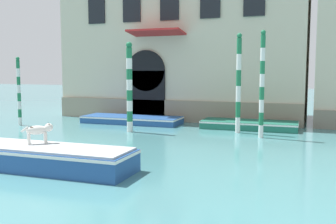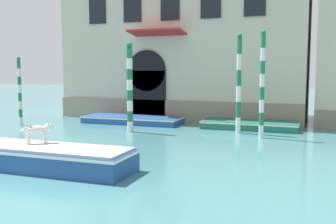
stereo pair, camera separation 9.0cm
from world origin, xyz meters
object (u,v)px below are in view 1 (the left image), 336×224
(boat_foreground, at_px, (33,156))
(mooring_pole_0, at_px, (129,87))
(boat_moored_near_palazzo, at_px, (132,119))
(mooring_pole_2, at_px, (262,84))
(dog_on_deck, at_px, (39,130))
(boat_moored_far, at_px, (249,125))
(mooring_pole_3, at_px, (239,83))
(mooring_pole_1, at_px, (19,91))

(boat_foreground, bearing_deg, mooring_pole_0, 91.95)
(boat_moored_near_palazzo, relative_size, mooring_pole_2, 1.20)
(dog_on_deck, relative_size, boat_moored_far, 0.15)
(dog_on_deck, relative_size, mooring_pole_3, 0.16)
(boat_foreground, xyz_separation_m, dog_on_deck, (-0.00, 0.30, 0.74))
(boat_moored_far, xyz_separation_m, mooring_pole_3, (-0.30, -1.47, 2.12))
(boat_moored_near_palazzo, distance_m, mooring_pole_2, 7.93)
(dog_on_deck, bearing_deg, boat_foreground, -133.48)
(mooring_pole_1, bearing_deg, boat_moored_far, 15.03)
(boat_moored_near_palazzo, bearing_deg, dog_on_deck, -81.88)
(boat_foreground, distance_m, mooring_pole_3, 10.11)
(mooring_pole_0, xyz_separation_m, mooring_pole_2, (6.08, 0.56, 0.19))
(boat_moored_near_palazzo, xyz_separation_m, mooring_pole_2, (7.32, -2.18, 2.13))
(boat_moored_near_palazzo, bearing_deg, mooring_pole_2, -18.14)
(boat_moored_near_palazzo, height_order, boat_moored_far, boat_moored_far)
(mooring_pole_3, bearing_deg, mooring_pole_2, -39.04)
(boat_moored_near_palazzo, xyz_separation_m, mooring_pole_1, (-5.21, -2.87, 1.62))
(boat_moored_near_palazzo, bearing_deg, mooring_pole_1, -152.76)
(boat_moored_far, height_order, mooring_pole_0, mooring_pole_0)
(dog_on_deck, height_order, boat_moored_far, dog_on_deck)
(dog_on_deck, bearing_deg, mooring_pole_1, 91.01)
(mooring_pole_1, relative_size, mooring_pole_2, 0.78)
(mooring_pole_3, bearing_deg, boat_moored_far, 78.36)
(boat_moored_near_palazzo, bearing_deg, boat_foreground, -82.15)
(mooring_pole_1, height_order, mooring_pole_3, mooring_pole_3)
(dog_on_deck, distance_m, mooring_pole_0, 7.11)
(mooring_pole_2, bearing_deg, boat_moored_near_palazzo, 163.42)
(boat_foreground, bearing_deg, boat_moored_far, 63.91)
(boat_foreground, height_order, mooring_pole_1, mooring_pole_1)
(mooring_pole_1, relative_size, mooring_pole_3, 0.78)
(boat_moored_near_palazzo, relative_size, boat_moored_far, 1.16)
(boat_moored_near_palazzo, distance_m, mooring_pole_1, 6.17)
(dog_on_deck, relative_size, boat_moored_near_palazzo, 0.13)
(boat_foreground, height_order, mooring_pole_3, mooring_pole_3)
(boat_foreground, relative_size, dog_on_deck, 8.65)
(boat_moored_far, distance_m, mooring_pole_3, 2.60)
(boat_moored_far, height_order, mooring_pole_3, mooring_pole_3)
(mooring_pole_2, bearing_deg, mooring_pole_0, -174.74)
(boat_foreground, distance_m, dog_on_deck, 0.80)
(boat_moored_far, relative_size, mooring_pole_0, 1.12)
(mooring_pole_0, bearing_deg, mooring_pole_2, 5.26)
(boat_foreground, relative_size, mooring_pole_1, 1.75)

